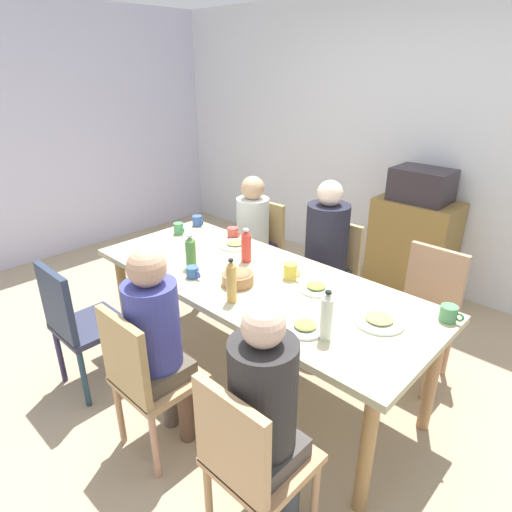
% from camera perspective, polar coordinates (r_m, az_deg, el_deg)
% --- Properties ---
extents(ground_plane, '(7.44, 7.44, 0.00)m').
position_cam_1_polar(ground_plane, '(3.13, 0.00, -15.58)').
color(ground_plane, tan).
extents(wall_back, '(6.44, 0.12, 2.60)m').
position_cam_1_polar(wall_back, '(4.32, 20.84, 13.22)').
color(wall_back, silver).
rests_on(wall_back, ground_plane).
extents(wall_left, '(0.12, 4.47, 2.60)m').
position_cam_1_polar(wall_left, '(5.18, -27.14, 13.74)').
color(wall_left, silver).
rests_on(wall_left, ground_plane).
extents(dining_table, '(2.27, 0.92, 0.77)m').
position_cam_1_polar(dining_table, '(2.74, 0.00, -4.33)').
color(dining_table, '#BFB78C').
rests_on(dining_table, ground_plane).
extents(chair_0, '(0.40, 0.40, 0.90)m').
position_cam_1_polar(chair_0, '(2.41, -14.36, -14.93)').
color(chair_0, tan).
rests_on(chair_0, ground_plane).
extents(person_0, '(0.30, 0.30, 1.20)m').
position_cam_1_polar(person_0, '(2.33, -12.95, -10.19)').
color(person_0, brown).
rests_on(person_0, ground_plane).
extents(chair_1, '(0.40, 0.40, 0.90)m').
position_cam_1_polar(chair_1, '(3.12, 21.28, -6.20)').
color(chair_1, tan).
rests_on(chair_1, ground_plane).
extents(chair_2, '(0.40, 0.40, 0.90)m').
position_cam_1_polar(chair_2, '(2.98, -22.42, -7.89)').
color(chair_2, '#32364D').
rests_on(chair_2, ground_plane).
extents(chair_3, '(0.40, 0.40, 0.90)m').
position_cam_1_polar(chair_3, '(3.41, 9.72, -2.12)').
color(chair_3, tan).
rests_on(chair_3, ground_plane).
extents(person_3, '(0.31, 0.31, 1.25)m').
position_cam_1_polar(person_3, '(3.25, 9.12, 1.10)').
color(person_3, '#364440').
rests_on(person_3, ground_plane).
extents(chair_4, '(0.40, 0.40, 0.90)m').
position_cam_1_polar(chair_4, '(1.96, -0.89, -25.06)').
color(chair_4, tan).
rests_on(chair_4, ground_plane).
extents(person_4, '(0.30, 0.30, 1.20)m').
position_cam_1_polar(person_4, '(1.87, 1.16, -19.60)').
color(person_4, '#383645').
rests_on(person_4, ground_plane).
extents(chair_5, '(0.40, 0.40, 0.90)m').
position_cam_1_polar(chair_5, '(3.84, 0.41, 1.26)').
color(chair_5, tan).
rests_on(chair_5, ground_plane).
extents(person_5, '(0.30, 0.30, 1.15)m').
position_cam_1_polar(person_5, '(3.71, -0.56, 3.38)').
color(person_5, '#2B3445').
rests_on(person_5, ground_plane).
extents(plate_0, '(0.20, 0.20, 0.04)m').
position_cam_1_polar(plate_0, '(2.59, 7.89, -4.17)').
color(plate_0, white).
rests_on(plate_0, dining_table).
extents(plate_1, '(0.21, 0.21, 0.04)m').
position_cam_1_polar(plate_1, '(2.22, 6.48, -9.26)').
color(plate_1, silver).
rests_on(plate_1, dining_table).
extents(plate_2, '(0.24, 0.24, 0.04)m').
position_cam_1_polar(plate_2, '(3.18, -2.74, 1.55)').
color(plate_2, white).
rests_on(plate_2, dining_table).
extents(plate_3, '(0.26, 0.26, 0.04)m').
position_cam_1_polar(plate_3, '(2.34, 15.88, -8.12)').
color(plate_3, silver).
rests_on(plate_3, dining_table).
extents(bowl_0, '(0.19, 0.19, 0.09)m').
position_cam_1_polar(bowl_0, '(2.61, -2.41, -2.83)').
color(bowl_0, '#9E6C44').
rests_on(bowl_0, dining_table).
extents(cup_0, '(0.12, 0.08, 0.10)m').
position_cam_1_polar(cup_0, '(2.69, 4.56, -2.00)').
color(cup_0, '#E0C644').
rests_on(cup_0, dining_table).
extents(cup_1, '(0.12, 0.08, 0.08)m').
position_cam_1_polar(cup_1, '(3.32, -3.05, 3.07)').
color(cup_1, '#C54B41').
rests_on(cup_1, dining_table).
extents(cup_2, '(0.12, 0.08, 0.08)m').
position_cam_1_polar(cup_2, '(3.60, -7.70, 4.60)').
color(cup_2, '#3A5BA0').
rests_on(cup_2, dining_table).
extents(cup_3, '(0.11, 0.08, 0.07)m').
position_cam_1_polar(cup_3, '(2.73, -8.30, -2.12)').
color(cup_3, '#395F9A').
rests_on(cup_3, dining_table).
extents(cup_4, '(0.12, 0.09, 0.09)m').
position_cam_1_polar(cup_4, '(2.47, 24.00, -6.92)').
color(cup_4, '#51925C').
rests_on(cup_4, dining_table).
extents(cup_5, '(0.11, 0.07, 0.09)m').
position_cam_1_polar(cup_5, '(3.44, -10.12, 3.56)').
color(cup_5, '#4C905E').
rests_on(cup_5, dining_table).
extents(bottle_0, '(0.06, 0.06, 0.26)m').
position_cam_1_polar(bottle_0, '(2.11, 9.24, -7.82)').
color(bottle_0, silver).
rests_on(bottle_0, dining_table).
extents(bottle_1, '(0.07, 0.07, 0.23)m').
position_cam_1_polar(bottle_1, '(2.89, -1.30, 1.29)').
color(bottle_1, red).
rests_on(bottle_1, dining_table).
extents(bottle_2, '(0.06, 0.06, 0.26)m').
position_cam_1_polar(bottle_2, '(2.40, -3.26, -3.39)').
color(bottle_2, tan).
rests_on(bottle_2, dining_table).
extents(bottle_3, '(0.07, 0.07, 0.23)m').
position_cam_1_polar(bottle_3, '(2.83, -8.57, 0.49)').
color(bottle_3, '#49823A').
rests_on(bottle_3, dining_table).
extents(side_cabinet, '(0.70, 0.44, 0.90)m').
position_cam_1_polar(side_cabinet, '(4.21, 19.79, 0.97)').
color(side_cabinet, olive).
rests_on(side_cabinet, ground_plane).
extents(microwave, '(0.48, 0.36, 0.28)m').
position_cam_1_polar(microwave, '(4.03, 20.95, 8.71)').
color(microwave, '#2E272D').
rests_on(microwave, side_cabinet).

